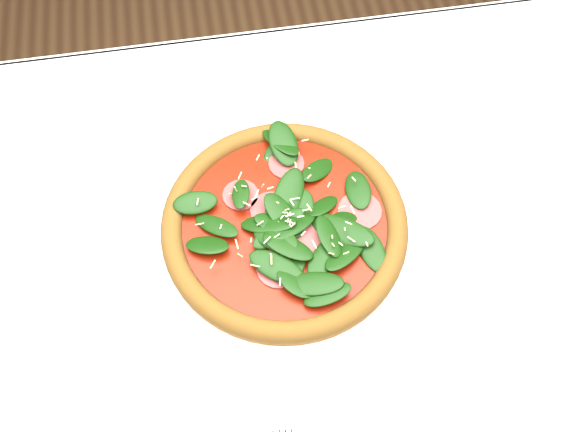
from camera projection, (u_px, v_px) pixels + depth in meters
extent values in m
plane|color=brown|center=(293.00, 394.00, 1.49)|extent=(6.00, 6.00, 0.00)
cube|color=white|center=(297.00, 259.00, 0.86)|extent=(1.20, 0.80, 0.04)
cylinder|color=#513120|center=(5.00, 229.00, 1.30)|extent=(0.06, 0.06, 0.71)
cylinder|color=#513120|center=(512.00, 157.00, 1.39)|extent=(0.06, 0.06, 0.71)
cube|color=white|center=(257.00, 79.00, 1.13)|extent=(1.20, 0.01, 0.22)
cylinder|color=white|center=(285.00, 231.00, 0.85)|extent=(0.37, 0.37, 0.01)
torus|color=white|center=(285.00, 230.00, 0.84)|extent=(0.37, 0.37, 0.01)
cylinder|color=olive|center=(285.00, 227.00, 0.84)|extent=(0.41, 0.41, 0.01)
torus|color=#A36B25|center=(285.00, 224.00, 0.83)|extent=(0.41, 0.41, 0.03)
cylinder|color=maroon|center=(285.00, 224.00, 0.83)|extent=(0.34, 0.34, 0.00)
cylinder|color=#A64B42|center=(285.00, 222.00, 0.83)|extent=(0.30, 0.30, 0.00)
ellipsoid|color=#113409|center=(284.00, 218.00, 0.82)|extent=(0.33, 0.33, 0.03)
cylinder|color=beige|center=(284.00, 216.00, 0.81)|extent=(0.30, 0.30, 0.00)
cylinder|color=silver|center=(32.00, 247.00, 0.84)|extent=(0.08, 0.08, 0.00)
cylinder|color=silver|center=(17.00, 228.00, 0.79)|extent=(0.01, 0.01, 0.10)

